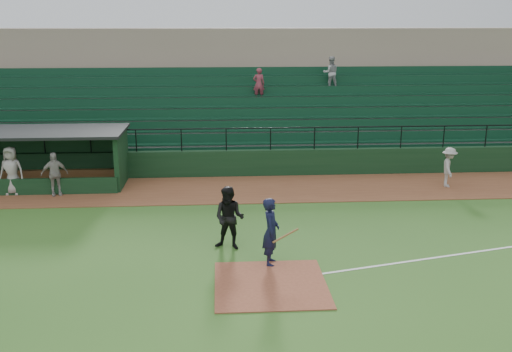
{
  "coord_description": "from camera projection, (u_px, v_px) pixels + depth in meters",
  "views": [
    {
      "loc": [
        -1.31,
        -15.0,
        6.87
      ],
      "look_at": [
        0.0,
        5.0,
        1.4
      ],
      "focal_mm": 40.15,
      "sensor_mm": 36.0,
      "label": 1
    }
  ],
  "objects": [
    {
      "name": "stadium_structure",
      "position": [
        242.0,
        106.0,
        31.57
      ],
      "size": [
        38.0,
        13.08,
        6.4
      ],
      "color": "black",
      "rests_on": "ground"
    },
    {
      "name": "dugout_player_b",
      "position": [
        12.0,
        171.0,
        23.07
      ],
      "size": [
        1.0,
        0.68,
        1.96
      ],
      "primitive_type": "imported",
      "rotation": [
        0.0,
        0.0,
        -0.07
      ],
      "color": "#A29C97",
      "rests_on": "warning_track"
    },
    {
      "name": "warning_track",
      "position": [
        251.0,
        189.0,
        24.03
      ],
      "size": [
        40.0,
        4.0,
        0.03
      ],
      "primitive_type": "cube",
      "color": "brown",
      "rests_on": "ground"
    },
    {
      "name": "runner",
      "position": [
        449.0,
        167.0,
        24.14
      ],
      "size": [
        0.9,
        1.22,
        1.69
      ],
      "primitive_type": "imported",
      "rotation": [
        0.0,
        0.0,
        1.29
      ],
      "color": "#A6A19B",
      "rests_on": "warning_track"
    },
    {
      "name": "umpire",
      "position": [
        229.0,
        218.0,
        17.58
      ],
      "size": [
        1.15,
        1.01,
        1.99
      ],
      "primitive_type": "imported",
      "rotation": [
        0.0,
        0.0,
        -0.32
      ],
      "color": "black",
      "rests_on": "ground"
    },
    {
      "name": "ground",
      "position": [
        267.0,
        269.0,
        16.33
      ],
      "size": [
        90.0,
        90.0,
        0.0
      ],
      "primitive_type": "plane",
      "color": "#2E5B1D",
      "rests_on": "ground"
    },
    {
      "name": "home_plate_dirt",
      "position": [
        271.0,
        284.0,
        15.37
      ],
      "size": [
        3.0,
        3.0,
        0.03
      ],
      "primitive_type": "cube",
      "color": "brown",
      "rests_on": "ground"
    },
    {
      "name": "dugout",
      "position": [
        23.0,
        154.0,
        24.57
      ],
      "size": [
        8.9,
        3.2,
        2.42
      ],
      "color": "black",
      "rests_on": "ground"
    },
    {
      "name": "batter_at_plate",
      "position": [
        271.0,
        232.0,
        16.42
      ],
      "size": [
        1.09,
        0.8,
        2.01
      ],
      "color": "black",
      "rests_on": "ground"
    },
    {
      "name": "dugout_player_a",
      "position": [
        54.0,
        174.0,
        22.92
      ],
      "size": [
        1.13,
        0.77,
        1.78
      ],
      "primitive_type": "imported",
      "rotation": [
        0.0,
        0.0,
        0.36
      ],
      "color": "#A49F99",
      "rests_on": "warning_track"
    }
  ]
}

